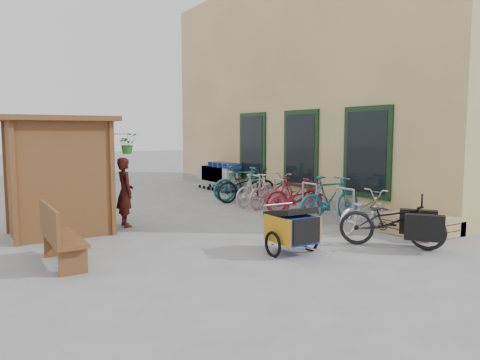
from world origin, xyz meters
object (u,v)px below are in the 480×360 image
bike_0 (364,211)px  bike_1 (330,199)px  person_kiosk (125,192)px  bike_7 (242,183)px  bike_3 (294,195)px  bike_4 (272,191)px  shopping_carts (218,174)px  cargo_bike (394,221)px  pallet_stack (419,224)px  bike_5 (256,190)px  bike_2 (299,198)px  child_trailer (292,227)px  bench (58,235)px  kiosk (54,159)px  bike_6 (246,185)px

bike_0 → bike_1: size_ratio=0.92×
person_kiosk → bike_7: person_kiosk is taller
bike_3 → bike_4: (-0.02, 0.98, 0.00)m
shopping_carts → cargo_bike: (-1.29, -8.82, -0.11)m
pallet_stack → bike_5: bike_5 is taller
bike_0 → bike_3: bearing=-13.9°
bike_1 → bike_0: bearing=175.0°
bike_0 → bike_2: size_ratio=1.03×
shopping_carts → bike_5: bearing=-103.2°
child_trailer → bike_7: size_ratio=0.81×
bench → child_trailer: 3.80m
shopping_carts → bike_3: (-0.55, -5.01, -0.13)m
bench → bike_3: size_ratio=0.99×
shopping_carts → child_trailer: size_ratio=1.57×
cargo_bike → bike_7: bike_7 is taller
pallet_stack → bike_1: bike_1 is taller
bench → bike_3: bench is taller
kiosk → bike_0: 6.43m
bike_4 → bike_5: bearing=24.9°
shopping_carts → bike_7: bike_7 is taller
bike_4 → bike_5: (-0.28, 0.36, 0.00)m
cargo_bike → shopping_carts: bearing=44.5°
bike_0 → bike_3: 2.56m
shopping_carts → person_kiosk: 6.53m
kiosk → cargo_bike: (4.98, -4.31, -1.07)m
bike_0 → bike_6: bike_6 is taller
shopping_carts → bike_0: size_ratio=1.37×
bench → cargo_bike: (5.39, -1.99, -0.01)m
bench → shopping_carts: (6.68, 6.83, 0.10)m
bike_7 → bike_5: bearing=-179.4°
kiosk → bike_1: (5.67, -1.88, -1.01)m
kiosk → bike_2: 5.78m
bench → bike_1: size_ratio=0.85×
kiosk → person_kiosk: kiosk is taller
bike_2 → kiosk: bearing=97.3°
bike_1 → bike_7: bike_1 is taller
cargo_bike → bike_0: 1.38m
cargo_bike → bike_5: size_ratio=1.21×
bike_5 → child_trailer: bearing=139.8°
bike_1 → bike_3: bike_1 is taller
pallet_stack → bike_7: (-0.61, 5.85, 0.32)m
cargo_bike → kiosk: bearing=102.0°
kiosk → bike_7: (5.66, 1.98, -1.02)m
cargo_bike → bike_3: bearing=41.9°
shopping_carts → child_trailer: 8.76m
shopping_carts → bike_3: size_ratio=1.46×
person_kiosk → bike_7: bearing=-63.9°
bike_5 → bike_0: bearing=168.4°
kiosk → bike_4: bearing=4.8°
pallet_stack → child_trailer: 3.14m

